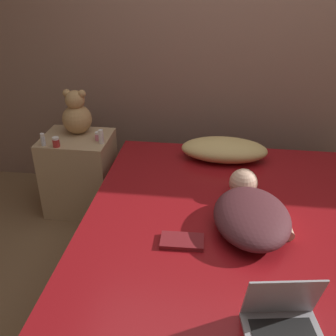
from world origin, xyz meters
TOP-DOWN VIEW (x-y plane):
  - ground_plane at (0.00, 0.00)m, footprint 12.00×12.00m
  - wall_back at (0.00, 1.29)m, footprint 8.00×0.06m
  - bed at (0.00, 0.00)m, footprint 1.74×2.02m
  - nightstand at (-1.18, 0.80)m, footprint 0.51×0.43m
  - pillow at (-0.08, 0.76)m, footprint 0.61×0.31m
  - person_lying at (0.07, -0.00)m, footprint 0.45×0.72m
  - laptop at (0.16, -0.69)m, footprint 0.34×0.29m
  - teddy_bear at (-1.19, 0.88)m, footprint 0.22×0.22m
  - bottle_clear at (-1.36, 0.63)m, footprint 0.03×0.03m
  - bottle_pink at (-1.00, 0.77)m, footprint 0.04×0.04m
  - bottle_red at (-1.26, 0.62)m, footprint 0.05×0.05m
  - bottle_white at (-0.96, 0.72)m, footprint 0.04×0.04m
  - book at (-0.28, -0.21)m, footprint 0.22×0.13m

SIDE VIEW (x-z plane):
  - ground_plane at x=0.00m, z-range 0.00..0.00m
  - bed at x=0.00m, z-range 0.00..0.52m
  - nightstand at x=-1.18m, z-range 0.00..0.62m
  - book at x=-0.28m, z-range 0.52..0.55m
  - laptop at x=0.16m, z-range 0.45..0.70m
  - pillow at x=-0.08m, z-range 0.52..0.68m
  - person_lying at x=0.07m, z-range 0.52..0.69m
  - bottle_pink at x=-1.00m, z-range 0.62..0.68m
  - bottle_red at x=-1.26m, z-range 0.62..0.69m
  - bottle_clear at x=-1.36m, z-range 0.62..0.71m
  - bottle_white at x=-0.96m, z-range 0.62..0.72m
  - teddy_bear at x=-1.19m, z-range 0.60..0.94m
  - wall_back at x=0.00m, z-range 0.00..2.60m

